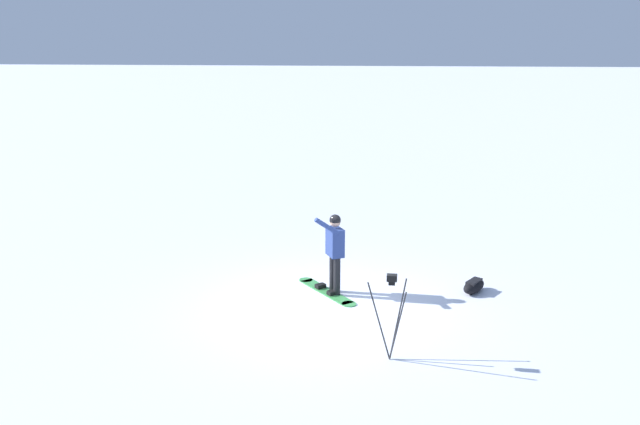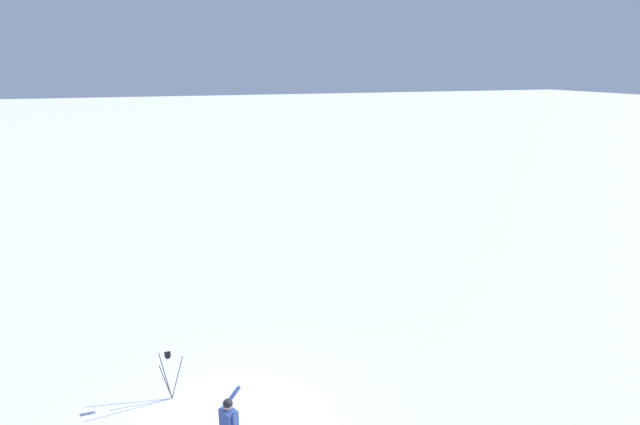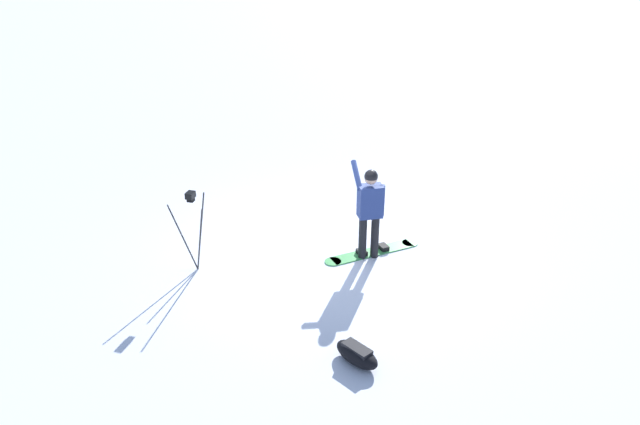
# 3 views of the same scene
# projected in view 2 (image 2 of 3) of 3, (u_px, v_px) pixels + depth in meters

# --- Properties ---
(snowboarder) EXTENTS (0.67, 0.58, 1.67)m
(snowboarder) POSITION_uv_depth(u_px,v_px,m) (229.00, 424.00, 10.87)
(snowboarder) COLOR black
(snowboarder) RESTS_ON ground_plane
(camera_tripod) EXTENTS (0.63, 0.63, 1.43)m
(camera_tripod) POSITION_uv_depth(u_px,v_px,m) (169.00, 366.00, 12.92)
(camera_tripod) COLOR #262628
(camera_tripod) RESTS_ON ground_plane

